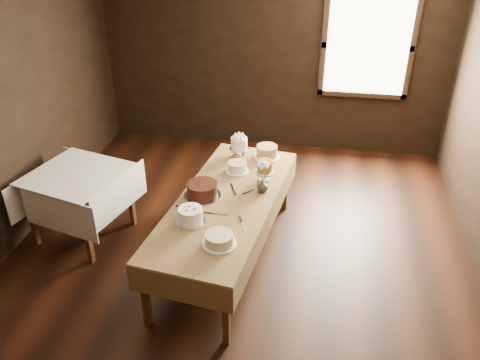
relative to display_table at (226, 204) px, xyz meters
name	(u,v)px	position (x,y,z in m)	size (l,w,h in m)	color
floor	(237,266)	(0.14, -0.14, -0.69)	(5.00, 6.00, 0.01)	black
wall_back	(273,56)	(0.14, 2.86, 0.71)	(5.00, 0.02, 2.80)	black
window	(368,47)	(1.44, 2.80, 0.91)	(1.10, 0.05, 1.30)	#FFEABF
display_table	(226,204)	(0.00, 0.00, 0.00)	(1.26, 2.51, 0.74)	#432A12
side_table	(77,181)	(-1.68, 0.15, 0.02)	(1.16, 1.16, 0.80)	#432A12
cake_meringue	(239,147)	(-0.03, 0.96, 0.17)	(0.23, 0.23, 0.25)	silver
cake_speckled	(267,152)	(0.29, 0.98, 0.12)	(0.34, 0.34, 0.14)	white
cake_lattice	(237,168)	(0.01, 0.59, 0.10)	(0.28, 0.28, 0.10)	white
cake_caramel	(264,172)	(0.33, 0.45, 0.16)	(0.22, 0.22, 0.25)	white
cake_chocolate	(202,190)	(-0.25, 0.03, 0.12)	(0.42, 0.42, 0.15)	silver
cake_swirl	(191,216)	(-0.25, -0.44, 0.12)	(0.30, 0.30, 0.15)	silver
cake_cream	(219,240)	(0.09, -0.73, 0.11)	(0.31, 0.31, 0.11)	white
cake_server_a	(220,214)	(0.00, -0.27, 0.06)	(0.24, 0.03, 0.01)	silver
cake_server_b	(243,226)	(0.25, -0.43, 0.06)	(0.24, 0.03, 0.01)	silver
cake_server_c	(232,187)	(0.02, 0.25, 0.06)	(0.24, 0.03, 0.01)	silver
cake_server_d	(255,189)	(0.27, 0.24, 0.06)	(0.24, 0.03, 0.01)	silver
cake_server_e	(190,210)	(-0.31, -0.25, 0.06)	(0.24, 0.03, 0.01)	silver
flower_vase	(263,186)	(0.35, 0.22, 0.12)	(0.12, 0.12, 0.13)	#2D2823
flower_bouquet	(263,171)	(0.35, 0.22, 0.30)	(0.14, 0.14, 0.20)	white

